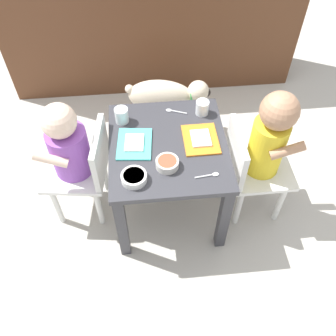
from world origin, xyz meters
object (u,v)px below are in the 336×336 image
(dining_table, at_px, (168,158))
(seated_child_left, at_px, (72,150))
(water_cup_right, at_px, (122,116))
(veggie_bowl_far, at_px, (134,177))
(food_tray_right, at_px, (201,139))
(spoon_by_left_tray, at_px, (174,111))
(spoon_by_right_tray, at_px, (209,175))
(water_cup_left, at_px, (202,108))
(dog, at_px, (166,97))
(cereal_bowl_left_side, at_px, (167,163))
(seated_child_right, at_px, (266,143))
(food_tray_left, at_px, (134,144))

(dining_table, height_order, seated_child_left, seated_child_left)
(water_cup_right, height_order, veggie_bowl_far, water_cup_right)
(seated_child_left, xyz_separation_m, food_tray_right, (0.55, -0.03, 0.04))
(dining_table, xyz_separation_m, seated_child_left, (-0.41, 0.04, 0.06))
(spoon_by_left_tray, xyz_separation_m, spoon_by_right_tray, (0.10, -0.38, 0.00))
(food_tray_right, relative_size, water_cup_right, 2.60)
(water_cup_left, bearing_deg, veggie_bowl_far, -132.21)
(dog, xyz_separation_m, water_cup_right, (-0.23, -0.42, 0.26))
(water_cup_right, relative_size, cereal_bowl_left_side, 0.75)
(seated_child_right, xyz_separation_m, spoon_by_left_tray, (-0.37, 0.23, 0.00))
(food_tray_right, relative_size, water_cup_left, 2.74)
(seated_child_right, height_order, dog, seated_child_right)
(seated_child_left, height_order, seated_child_right, seated_child_right)
(food_tray_right, distance_m, spoon_by_left_tray, 0.21)
(seated_child_right, bearing_deg, water_cup_left, 138.68)
(food_tray_right, bearing_deg, food_tray_left, 180.00)
(seated_child_left, height_order, food_tray_left, seated_child_left)
(food_tray_right, relative_size, spoon_by_right_tray, 1.81)
(spoon_by_right_tray, bearing_deg, seated_child_left, 158.47)
(seated_child_left, bearing_deg, spoon_by_right_tray, -21.53)
(food_tray_left, bearing_deg, veggie_bowl_far, -92.60)
(dining_table, xyz_separation_m, spoon_by_left_tray, (0.05, 0.20, 0.09))
(dining_table, relative_size, water_cup_left, 8.23)
(dog, xyz_separation_m, cereal_bowl_left_side, (-0.06, -0.69, 0.25))
(food_tray_right, bearing_deg, water_cup_right, 155.92)
(dog, relative_size, spoon_by_left_tray, 4.86)
(cereal_bowl_left_side, relative_size, spoon_by_right_tray, 0.93)
(veggie_bowl_far, bearing_deg, dog, 75.69)
(dog, bearing_deg, food_tray_right, -80.05)
(veggie_bowl_far, relative_size, spoon_by_right_tray, 1.02)
(dog, xyz_separation_m, veggie_bowl_far, (-0.19, -0.75, 0.25))
(dining_table, xyz_separation_m, veggie_bowl_far, (-0.15, -0.18, 0.10))
(seated_child_left, distance_m, food_tray_left, 0.27)
(dining_table, relative_size, seated_child_right, 0.76)
(dining_table, distance_m, spoon_by_left_tray, 0.22)
(seated_child_left, distance_m, water_cup_left, 0.60)
(dining_table, height_order, cereal_bowl_left_side, cereal_bowl_left_side)
(water_cup_right, bearing_deg, spoon_by_left_tray, 9.43)
(dog, relative_size, spoon_by_right_tray, 4.74)
(dining_table, height_order, water_cup_left, water_cup_left)
(dog, bearing_deg, seated_child_left, -130.16)
(water_cup_left, bearing_deg, spoon_by_right_tray, -93.84)
(dining_table, bearing_deg, food_tray_right, 5.06)
(dining_table, xyz_separation_m, seated_child_right, (0.41, -0.03, 0.09))
(dog, xyz_separation_m, food_tray_left, (-0.18, -0.56, 0.24))
(cereal_bowl_left_side, bearing_deg, dog, 85.35)
(water_cup_right, distance_m, spoon_by_right_tray, 0.48)
(water_cup_right, height_order, spoon_by_right_tray, water_cup_right)
(food_tray_right, xyz_separation_m, veggie_bowl_far, (-0.29, -0.19, 0.01))
(spoon_by_left_tray, bearing_deg, water_cup_right, -170.57)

